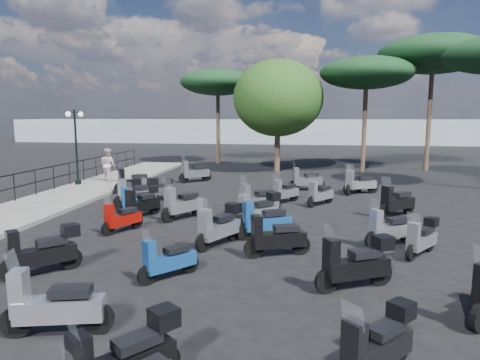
# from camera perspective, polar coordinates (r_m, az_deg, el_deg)

# --- Properties ---
(ground) EXTENTS (120.00, 120.00, 0.00)m
(ground) POSITION_cam_1_polar(r_m,az_deg,el_deg) (12.82, -8.11, -7.52)
(ground) COLOR black
(ground) RESTS_ON ground
(sidewalk) EXTENTS (3.00, 30.00, 0.15)m
(sidewalk) POSITION_cam_1_polar(r_m,az_deg,el_deg) (18.22, -25.33, -3.20)
(sidewalk) COLOR slate
(sidewalk) RESTS_ON ground
(railing) EXTENTS (0.04, 26.04, 1.10)m
(railing) POSITION_cam_1_polar(r_m,az_deg,el_deg) (18.68, -29.15, -0.63)
(railing) COLOR black
(railing) RESTS_ON sidewalk
(lamp_post_2) EXTENTS (0.45, 1.06, 3.68)m
(lamp_post_2) POSITION_cam_1_polar(r_m,az_deg,el_deg) (22.52, -21.02, 4.74)
(lamp_post_2) COLOR black
(lamp_post_2) RESTS_ON sidewalk
(pedestrian_far) EXTENTS (1.02, 0.91, 1.72)m
(pedestrian_far) POSITION_cam_1_polar(r_m,az_deg,el_deg) (23.31, -17.20, 1.98)
(pedestrian_far) COLOR #C7AAAB
(pedestrian_far) RESTS_ON sidewalk
(scooter_1) EXTENTS (1.35, 1.39, 1.41)m
(scooter_1) POSITION_cam_1_polar(r_m,az_deg,el_deg) (10.61, -24.87, -8.70)
(scooter_1) COLOR black
(scooter_1) RESTS_ON ground
(scooter_2) EXTENTS (0.86, 1.39, 1.21)m
(scooter_2) POSITION_cam_1_polar(r_m,az_deg,el_deg) (13.58, -15.52, -5.00)
(scooter_2) COLOR black
(scooter_2) RESTS_ON ground
(scooter_3) EXTENTS (1.43, 0.94, 1.26)m
(scooter_3) POSITION_cam_1_polar(r_m,az_deg,el_deg) (16.16, -13.38, -2.57)
(scooter_3) COLOR black
(scooter_3) RESTS_ON ground
(scooter_4) EXTENTS (1.46, 0.71, 1.20)m
(scooter_4) POSITION_cam_1_polar(r_m,az_deg,el_deg) (18.33, -11.11, -1.26)
(scooter_4) COLOR black
(scooter_4) RESTS_ON ground
(scooter_5) EXTENTS (1.60, 1.13, 1.47)m
(scooter_5) POSITION_cam_1_polar(r_m,az_deg,el_deg) (20.24, -14.03, -0.27)
(scooter_5) COLOR black
(scooter_5) RESTS_ON ground
(scooter_6) EXTENTS (1.77, 0.71, 1.43)m
(scooter_6) POSITION_cam_1_polar(r_m,az_deg,el_deg) (7.77, -23.57, -15.22)
(scooter_6) COLOR black
(scooter_6) RESTS_ON ground
(scooter_7) EXTENTS (1.06, 1.22, 1.21)m
(scooter_7) POSITION_cam_1_polar(r_m,az_deg,el_deg) (9.57, -9.64, -10.54)
(scooter_7) COLOR black
(scooter_7) RESTS_ON ground
(scooter_8) EXTENTS (1.05, 1.65, 1.44)m
(scooter_8) POSITION_cam_1_polar(r_m,az_deg,el_deg) (11.72, -2.79, -6.23)
(scooter_8) COLOR black
(scooter_8) RESTS_ON ground
(scooter_9) EXTENTS (1.51, 1.28, 1.44)m
(scooter_9) POSITION_cam_1_polar(r_m,az_deg,el_deg) (17.13, -13.57, -1.72)
(scooter_9) COLOR black
(scooter_9) RESTS_ON ground
(scooter_10) EXTENTS (0.91, 1.55, 1.34)m
(scooter_10) POSITION_cam_1_polar(r_m,az_deg,el_deg) (15.36, -13.03, -3.17)
(scooter_10) COLOR black
(scooter_10) RESTS_ON ground
(scooter_11) EXTENTS (1.52, 1.26, 1.48)m
(scooter_11) POSITION_cam_1_polar(r_m,az_deg,el_deg) (22.95, -6.11, 0.98)
(scooter_11) COLOR black
(scooter_11) RESTS_ON ground
(scooter_14) EXTENTS (1.65, 0.97, 1.42)m
(scooter_14) POSITION_cam_1_polar(r_m,az_deg,el_deg) (12.44, 3.34, -5.58)
(scooter_14) COLOR black
(scooter_14) RESTS_ON ground
(scooter_15) EXTENTS (1.39, 1.34, 1.40)m
(scooter_15) POSITION_cam_1_polar(r_m,az_deg,el_deg) (13.70, 2.45, -4.10)
(scooter_15) COLOR black
(scooter_15) RESTS_ON ground
(scooter_16) EXTENTS (1.13, 1.63, 1.48)m
(scooter_16) POSITION_cam_1_polar(r_m,az_deg,el_deg) (14.79, -7.72, -3.28)
(scooter_16) COLOR black
(scooter_16) RESTS_ON ground
(scooter_17) EXTENTS (1.72, 0.79, 1.41)m
(scooter_17) POSITION_cam_1_polar(r_m,az_deg,el_deg) (20.52, 8.78, -0.05)
(scooter_17) COLOR black
(scooter_17) RESTS_ON ground
(scooter_18) EXTENTS (1.19, 1.24, 1.24)m
(scooter_18) POSITION_cam_1_polar(r_m,az_deg,el_deg) (6.44, 17.79, -20.31)
(scooter_18) COLOR black
(scooter_18) RESTS_ON ground
(scooter_19) EXTENTS (1.65, 1.01, 1.42)m
(scooter_19) POSITION_cam_1_polar(r_m,az_deg,el_deg) (9.20, 15.18, -10.77)
(scooter_19) COLOR black
(scooter_19) RESTS_ON ground
(scooter_20) EXTENTS (1.66, 0.86, 1.39)m
(scooter_20) POSITION_cam_1_polar(r_m,az_deg,el_deg) (10.90, 4.79, -7.72)
(scooter_20) COLOR black
(scooter_20) RESTS_ON ground
(scooter_21) EXTENTS (1.51, 1.29, 1.49)m
(scooter_21) POSITION_cam_1_polar(r_m,az_deg,el_deg) (15.31, 2.38, -2.79)
(scooter_21) COLOR black
(scooter_21) RESTS_ON ground
(scooter_22) EXTENTS (1.07, 1.32, 1.27)m
(scooter_22) POSITION_cam_1_polar(r_m,az_deg,el_deg) (17.21, 10.62, -1.92)
(scooter_22) COLOR black
(scooter_22) RESTS_ON ground
(scooter_23) EXTENTS (1.63, 0.82, 1.35)m
(scooter_23) POSITION_cam_1_polar(r_m,az_deg,el_deg) (20.18, 15.70, -0.47)
(scooter_23) COLOR black
(scooter_23) RESTS_ON ground
(scooter_26) EXTENTS (1.05, 1.28, 1.21)m
(scooter_26) POSITION_cam_1_polar(r_m,az_deg,el_deg) (11.84, 23.06, -7.20)
(scooter_26) COLOR black
(scooter_26) RESTS_ON ground
(scooter_27) EXTENTS (1.50, 1.01, 1.35)m
(scooter_27) POSITION_cam_1_polar(r_m,az_deg,el_deg) (12.39, 19.35, -6.24)
(scooter_27) COLOR black
(scooter_27) RESTS_ON ground
(scooter_28) EXTENTS (1.45, 1.29, 1.46)m
(scooter_28) POSITION_cam_1_polar(r_m,az_deg,el_deg) (16.04, 20.12, -2.83)
(scooter_28) COLOR black
(scooter_28) RESTS_ON ground
(scooter_29) EXTENTS (1.00, 1.60, 1.41)m
(scooter_29) POSITION_cam_1_polar(r_m,az_deg,el_deg) (20.16, 14.97, -0.40)
(scooter_29) COLOR black
(scooter_29) RESTS_ON ground
(scooter_30) EXTENTS (1.07, 1.32, 1.27)m
(scooter_30) POSITION_cam_1_polar(r_m,az_deg,el_deg) (17.50, 6.01, -1.65)
(scooter_30) COLOR black
(scooter_30) RESTS_ON ground
(broadleaf_tree) EXTENTS (5.60, 5.60, 6.98)m
(broadleaf_tree) POSITION_cam_1_polar(r_m,az_deg,el_deg) (27.00, 5.07, 10.81)
(broadleaf_tree) COLOR #38281E
(broadleaf_tree) RESTS_ON ground
(pine_0) EXTENTS (5.66, 5.66, 7.10)m
(pine_0) POSITION_cam_1_polar(r_m,az_deg,el_deg) (27.91, 16.52, 13.49)
(pine_0) COLOR #38281E
(pine_0) RESTS_ON ground
(pine_1) EXTENTS (6.83, 6.83, 8.50)m
(pine_1) POSITION_cam_1_polar(r_m,az_deg,el_deg) (30.27, 24.37, 14.98)
(pine_1) COLOR #38281E
(pine_1) RESTS_ON ground
(pine_2) EXTENTS (5.42, 5.42, 6.86)m
(pine_2) POSITION_cam_1_polar(r_m,az_deg,el_deg) (31.66, -2.98, 12.84)
(pine_2) COLOR #38281E
(pine_2) RESTS_ON ground
(distant_hills) EXTENTS (70.00, 8.00, 3.00)m
(distant_hills) POSITION_cam_1_polar(r_m,az_deg,el_deg) (56.94, 4.85, 6.52)
(distant_hills) COLOR gray
(distant_hills) RESTS_ON ground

